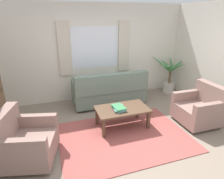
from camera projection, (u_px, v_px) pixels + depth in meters
ground_plane at (124, 137)px, 3.82m from camera, size 6.24×6.24×0.00m
wall_back at (95, 53)px, 5.36m from camera, size 5.32×0.12×2.60m
window_with_curtains at (95, 48)px, 5.24m from camera, size 1.98×0.07×1.40m
area_rug at (124, 137)px, 3.82m from camera, size 2.51×1.83×0.01m
couch at (109, 91)px, 5.14m from camera, size 1.90×0.82×0.92m
armchair_left at (24, 142)px, 3.10m from camera, size 1.00×1.02×0.88m
armchair_right at (200, 108)px, 4.23m from camera, size 0.83×0.85×0.88m
coffee_table at (122, 111)px, 4.05m from camera, size 1.10×0.64×0.44m
book_stack_on_table at (119, 108)px, 3.96m from camera, size 0.27×0.36×0.07m
potted_plant at (170, 75)px, 5.88m from camera, size 1.11×1.01×1.17m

